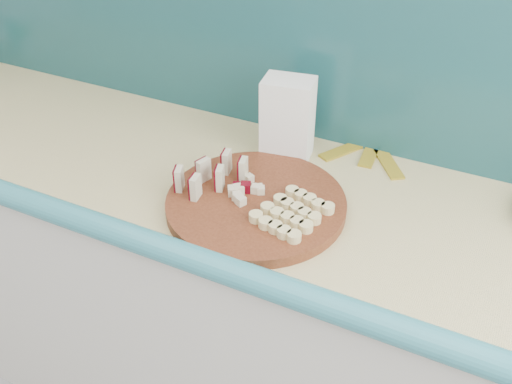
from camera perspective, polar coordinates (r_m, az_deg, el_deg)
The scene contains 8 objects.
kitchen_counter at distance 1.75m, azimuth -5.19°, elevation -10.00°, with size 2.20×0.63×0.91m.
backsplash at distance 1.58m, azimuth -1.11°, elevation 15.37°, with size 2.20×0.02×0.50m, color teal.
cutting_board at distance 1.31m, azimuth -0.00°, elevation -1.17°, with size 0.41×0.41×0.03m, color #481F0F.
apple_wedges at distance 1.34m, azimuth -4.49°, elevation 1.82°, with size 0.14×0.16×0.06m.
apple_chunks at distance 1.31m, azimuth -0.89°, elevation 0.07°, with size 0.06×0.07×0.02m.
banana_slices at distance 1.25m, azimuth 3.58°, elevation -2.15°, with size 0.16×0.18×0.02m.
flour_bag at distance 1.45m, azimuth 3.17°, elevation 7.30°, with size 0.13×0.09×0.22m, color white.
banana_peel at distance 1.54m, azimuth 11.14°, elevation 3.78°, with size 0.23×0.19×0.01m.
Camera 1 is at (0.78, 0.47, 1.71)m, focal length 40.00 mm.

